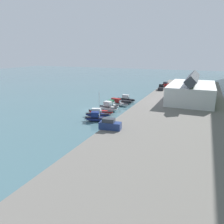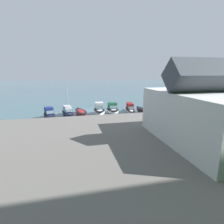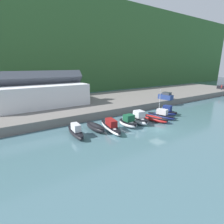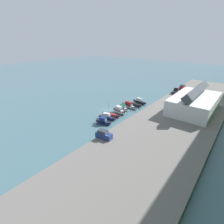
{
  "view_description": "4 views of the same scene",
  "coord_description": "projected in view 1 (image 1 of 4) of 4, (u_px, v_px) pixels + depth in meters",
  "views": [
    {
      "loc": [
        54.21,
        29.14,
        16.19
      ],
      "look_at": [
        4.93,
        8.27,
        1.42
      ],
      "focal_mm": 35.0,
      "sensor_mm": 36.0,
      "label": 1
    },
    {
      "loc": [
        4.89,
        40.81,
        8.96
      ],
      "look_at": [
        -2.27,
        9.9,
        1.71
      ],
      "focal_mm": 28.0,
      "sensor_mm": 36.0,
      "label": 2
    },
    {
      "loc": [
        -24.12,
        -20.88,
        11.74
      ],
      "look_at": [
        -4.27,
        9.2,
        1.96
      ],
      "focal_mm": 28.0,
      "sensor_mm": 36.0,
      "label": 3
    },
    {
      "loc": [
        46.26,
        38.28,
        25.07
      ],
      "look_at": [
        3.79,
        5.01,
        2.05
      ],
      "focal_mm": 28.0,
      "sensor_mm": 36.0,
      "label": 4
    }
  ],
  "objects": [
    {
      "name": "ground_plane",
      "position": [
        92.0,
        110.0,
        63.38
      ],
      "size": [
        320.0,
        320.0,
        0.0
      ],
      "primitive_type": "plane",
      "color": "#476B75"
    },
    {
      "name": "quay_promenade",
      "position": [
        176.0,
        116.0,
        54.28
      ],
      "size": [
        132.47,
        23.94,
        1.74
      ],
      "color": "slate",
      "rests_on": "ground_plane"
    },
    {
      "name": "harbor_clubhouse",
      "position": [
        191.0,
        91.0,
        65.81
      ],
      "size": [
        22.01,
        12.79,
        8.62
      ],
      "color": "white",
      "rests_on": "quay_promenade"
    },
    {
      "name": "moored_boat_0",
      "position": [
        126.0,
        99.0,
        73.6
      ],
      "size": [
        1.75,
        6.39,
        2.29
      ],
      "rotation": [
        0.0,
        0.0,
        -0.04
      ],
      "color": "black",
      "rests_on": "ground_plane"
    },
    {
      "name": "moored_boat_1",
      "position": [
        123.0,
        102.0,
        70.0
      ],
      "size": [
        2.09,
        5.69,
        1.32
      ],
      "rotation": [
        0.0,
        0.0,
        0.08
      ],
      "color": "black",
      "rests_on": "ground_plane"
    },
    {
      "name": "moored_boat_2",
      "position": [
        117.0,
        103.0,
        68.26
      ],
      "size": [
        3.13,
        8.37,
        2.21
      ],
      "rotation": [
        0.0,
        0.0,
        -0.17
      ],
      "color": "white",
      "rests_on": "ground_plane"
    },
    {
      "name": "moored_boat_3",
      "position": [
        111.0,
        105.0,
        64.74
      ],
      "size": [
        2.51,
        4.61,
        2.45
      ],
      "rotation": [
        0.0,
        0.0,
        0.01
      ],
      "color": "white",
      "rests_on": "ground_plane"
    },
    {
      "name": "moored_boat_4",
      "position": [
        109.0,
        107.0,
        61.88
      ],
      "size": [
        2.85,
        5.96,
        2.72
      ],
      "rotation": [
        0.0,
        0.0,
        -0.1
      ],
      "color": "white",
      "rests_on": "ground_plane"
    },
    {
      "name": "moored_boat_5",
      "position": [
        101.0,
        112.0,
        58.83
      ],
      "size": [
        3.12,
        7.16,
        1.09
      ],
      "rotation": [
        0.0,
        0.0,
        0.16
      ],
      "color": "red",
      "rests_on": "ground_plane"
    },
    {
      "name": "moored_boat_6",
      "position": [
        97.0,
        114.0,
        56.24
      ],
      "size": [
        3.55,
        6.7,
        6.54
      ],
      "rotation": [
        0.0,
        0.0,
        0.28
      ],
      "color": "navy",
      "rests_on": "ground_plane"
    },
    {
      "name": "moored_boat_7",
      "position": [
        96.0,
        118.0,
        52.65
      ],
      "size": [
        3.49,
        5.65,
        2.3
      ],
      "rotation": [
        0.0,
        0.0,
        0.3
      ],
      "color": "navy",
      "rests_on": "ground_plane"
    },
    {
      "name": "parked_car_1",
      "position": [
        166.0,
        84.0,
        93.76
      ],
      "size": [
        4.32,
        2.1,
        2.16
      ],
      "rotation": [
        0.0,
        0.0,
        1.5
      ],
      "color": "maroon",
      "rests_on": "quay_promenade"
    },
    {
      "name": "parked_car_2",
      "position": [
        110.0,
        125.0,
        42.05
      ],
      "size": [
        2.35,
        4.4,
        2.16
      ],
      "rotation": [
        0.0,
        0.0,
        0.13
      ],
      "color": "navy",
      "rests_on": "quay_promenade"
    },
    {
      "name": "pickup_truck_0",
      "position": [
        161.0,
        88.0,
        86.03
      ],
      "size": [
        4.87,
        2.32,
        1.9
      ],
      "rotation": [
        0.0,
        0.0,
        1.65
      ],
      "color": "black",
      "rests_on": "quay_promenade"
    },
    {
      "name": "dog_on_quay",
      "position": [
        170.0,
        87.0,
        89.89
      ],
      "size": [
        0.68,
        0.84,
        0.68
      ],
      "rotation": [
        0.0,
        0.0,
        0.57
      ],
      "color": "black",
      "rests_on": "quay_promenade"
    }
  ]
}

